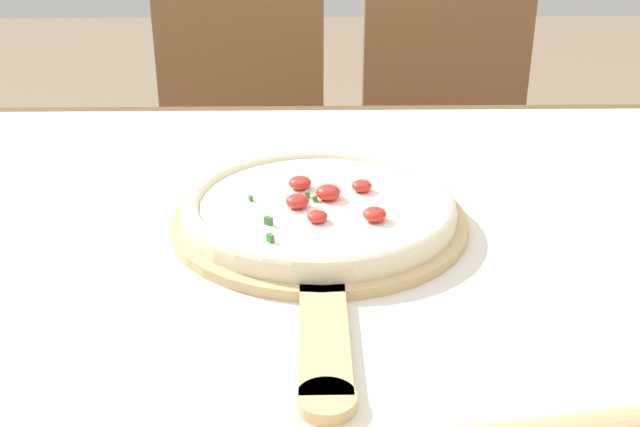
# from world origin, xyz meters

# --- Properties ---
(dining_table) EXTENTS (1.24, 1.00, 0.75)m
(dining_table) POSITION_xyz_m (0.00, 0.00, 0.65)
(dining_table) COLOR brown
(dining_table) RESTS_ON ground_plane
(towel_cloth) EXTENTS (1.16, 0.92, 0.00)m
(towel_cloth) POSITION_xyz_m (0.00, 0.00, 0.76)
(towel_cloth) COLOR silver
(towel_cloth) RESTS_ON dining_table
(pizza_peel) EXTENTS (0.35, 0.53, 0.01)m
(pizza_peel) POSITION_xyz_m (-0.05, -0.00, 0.76)
(pizza_peel) COLOR tan
(pizza_peel) RESTS_ON towel_cloth
(pizza) EXTENTS (0.32, 0.32, 0.04)m
(pizza) POSITION_xyz_m (-0.05, 0.02, 0.78)
(pizza) COLOR beige
(pizza) RESTS_ON pizza_peel
(chair_left) EXTENTS (0.42, 0.42, 0.89)m
(chair_left) POSITION_xyz_m (-0.22, 0.88, 0.51)
(chair_left) COLOR brown
(chair_left) RESTS_ON ground_plane
(chair_right) EXTENTS (0.40, 0.40, 0.89)m
(chair_right) POSITION_xyz_m (0.26, 0.88, 0.51)
(chair_right) COLOR brown
(chair_right) RESTS_ON ground_plane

